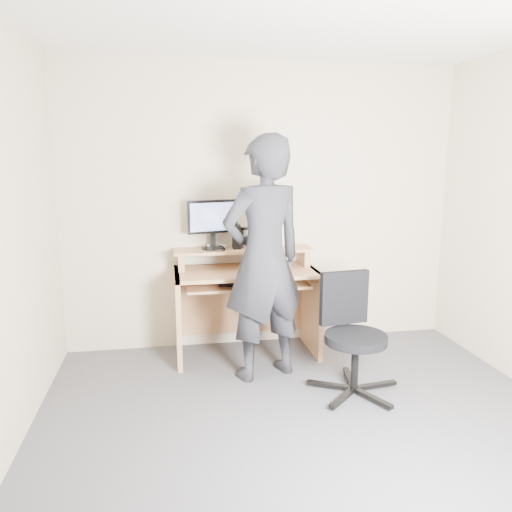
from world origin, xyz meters
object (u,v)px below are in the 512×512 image
object	(u,v)px
monitor	(213,220)
person	(264,259)
office_chair	(352,330)
desk	(245,291)

from	to	relation	value
monitor	person	xyz separation A→B (m)	(0.33, -0.62, -0.23)
office_chair	person	xyz separation A→B (m)	(-0.58, 0.36, 0.47)
desk	person	distance (m)	0.65
monitor	person	world-z (taller)	person
person	desk	bearing A→B (deg)	-102.71
monitor	person	size ratio (longest dim) A/B	0.24
desk	office_chair	size ratio (longest dim) A/B	1.42
desk	monitor	xyz separation A→B (m)	(-0.26, 0.09, 0.62)
desk	monitor	bearing A→B (deg)	159.98
office_chair	monitor	bearing A→B (deg)	125.22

